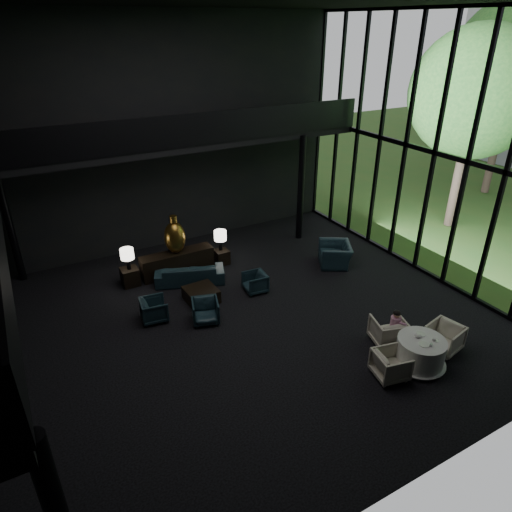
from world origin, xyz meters
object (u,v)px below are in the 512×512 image
console (177,263)px  dining_chair_east (445,336)px  side_table_left (130,277)px  coffee_table (201,295)px  dining_chair_north (388,329)px  side_table_right (222,257)px  bronze_urn (175,237)px  lounge_armchair_east (255,283)px  lounge_armchair_south (205,311)px  child (396,320)px  window_armchair (335,250)px  dining_chair_west (391,364)px  lounge_armchair_west (154,309)px  table_lamp_left (127,255)px  sofa (189,269)px  dining_table (420,354)px  table_lamp_right (220,236)px

console → dining_chair_east: bearing=-57.6°
side_table_left → coffee_table: size_ratio=0.64×
dining_chair_north → side_table_right: bearing=-56.3°
bronze_urn → side_table_right: bronze_urn is taller
dining_chair_east → lounge_armchair_east: bearing=-161.6°
lounge_armchair_south → coffee_table: bearing=91.1°
bronze_urn → coffee_table: bearing=-89.4°
dining_chair_east → child: (-0.95, 0.81, 0.32)m
window_armchair → dining_chair_east: (-0.46, -5.10, -0.15)m
coffee_table → dining_chair_west: size_ratio=1.20×
console → lounge_armchair_west: size_ratio=3.58×
lounge_armchair_west → lounge_armchair_south: lounge_armchair_south is taller
table_lamp_left → sofa: bearing=-23.6°
coffee_table → dining_chair_east: size_ratio=1.10×
sofa → lounge_armchair_west: bearing=62.7°
window_armchair → dining_chair_north: window_armchair is taller
side_table_left → lounge_armchair_east: lounge_armchair_east is taller
dining_chair_west → console: bearing=32.0°
coffee_table → lounge_armchair_east: bearing=-10.8°
side_table_right → lounge_armchair_south: 3.51m
bronze_urn → dining_chair_east: (4.55, -7.19, -0.92)m
lounge_armchair_west → dining_table: bearing=-127.4°
console → table_lamp_left: table_lamp_left is taller
console → lounge_armchair_east: bearing=-53.3°
table_lamp_left → console: bearing=0.1°
side_table_right → bronze_urn: bearing=175.9°
console → dining_table: (3.55, -7.30, -0.06)m
table_lamp_right → dining_chair_north: 6.53m
console → sofa: (0.14, -0.76, 0.07)m
side_table_right → dining_chair_east: bearing=-67.3°
console → lounge_armchair_east: size_ratio=4.04×
table_lamp_right → lounge_armchair_east: bearing=-87.2°
coffee_table → child: (3.58, -4.40, 0.53)m
table_lamp_right → dining_table: bearing=-75.0°
coffee_table → table_lamp_left: bearing=129.4°
sofa → table_lamp_right: bearing=-132.9°
lounge_armchair_west → console: bearing=-26.7°
dining_table → lounge_armchair_east: bearing=110.2°
side_table_left → dining_table: 8.94m
bronze_urn → coffee_table: size_ratio=1.42×
dining_table → dining_chair_east: size_ratio=1.59×
dining_chair_east → coffee_table: bearing=-150.7°
table_lamp_right → lounge_armchair_east: (0.11, -2.26, -0.71)m
dining_chair_north → dining_chair_east: 1.40m
child → bronze_urn: bearing=-60.6°
console → lounge_armchair_south: console is taller
lounge_armchair_east → dining_chair_north: 4.35m
sofa → dining_chair_north: (3.36, -5.50, -0.03)m
side_table_left → dining_chair_west: bearing=-59.8°
console → lounge_armchair_west: console is taller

